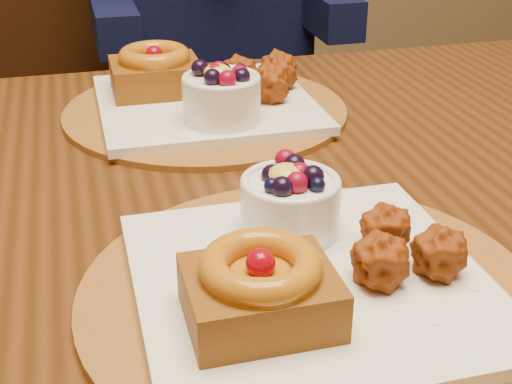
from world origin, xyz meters
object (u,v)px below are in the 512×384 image
dining_table (246,243)px  chair_far (101,104)px  place_setting_near (306,268)px  place_setting_far (203,95)px

dining_table → chair_far: bearing=97.4°
place_setting_near → place_setting_far: place_setting_far is taller
place_setting_near → place_setting_far: 0.43m
dining_table → place_setting_near: (-0.00, -0.22, 0.10)m
chair_far → dining_table: bearing=-89.8°
dining_table → place_setting_near: 0.24m
dining_table → place_setting_near: place_setting_near is taller
place_setting_far → place_setting_near: bearing=-89.9°
place_setting_far → chair_far: (-0.11, 0.69, -0.24)m
place_setting_near → dining_table: bearing=89.3°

